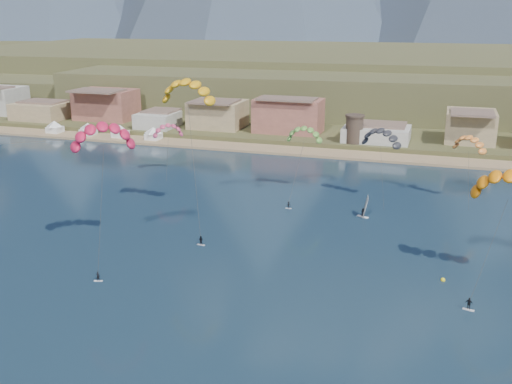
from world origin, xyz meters
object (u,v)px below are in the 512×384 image
Objects in this scene: windsurfer at (364,210)px; watchtower at (354,129)px; kitesurfer_red at (102,132)px; buoy at (443,280)px; kitesurfer_yellow at (187,88)px; kitesurfer_orange at (510,181)px; kitesurfer_green at (304,132)px.

watchtower is at bearing 100.62° from windsurfer.
kitesurfer_red reaches higher than buoy.
watchtower is 77.49m from kitesurfer_yellow.
kitesurfer_orange is at bearing 23.31° from buoy.
buoy is at bearing -58.76° from windsurfer.
windsurfer is at bearing -39.82° from kitesurfer_green.
windsurfer is at bearing 121.24° from buoy.
kitesurfer_orange reaches higher than kitesurfer_green.
kitesurfer_green is at bearing 128.84° from buoy.
kitesurfer_orange is at bearing -41.92° from kitesurfer_green.
watchtower is 48.47m from kitesurfer_green.
kitesurfer_orange reaches higher than windsurfer.
windsurfer is (15.90, -13.26, -12.70)m from kitesurfer_green.
kitesurfer_red reaches higher than windsurfer.
kitesurfer_yellow is 42.25× the size of buoy.
kitesurfer_green is (23.52, 45.32, -7.36)m from kitesurfer_red.
kitesurfer_orange is at bearing -43.23° from windsurfer.
buoy is (49.49, -15.66, -26.12)m from kitesurfer_yellow.
kitesurfer_red is at bearing -106.77° from watchtower.
kitesurfer_green is 25.30× the size of buoy.
kitesurfer_red is 22.71m from kitesurfer_yellow.
kitesurfer_orange is 53.95m from kitesurfer_green.
windsurfer is 30.81m from buoy.
kitesurfer_red is 54.63m from windsurfer.
kitesurfer_green reaches higher than buoy.
kitesurfer_orange is (63.64, 9.29, -5.45)m from kitesurfer_red.
kitesurfer_yellow is 58.11m from buoy.
windsurfer is (39.42, 32.06, -20.06)m from kitesurfer_red.
kitesurfer_red is 1.37× the size of kitesurfer_green.
kitesurfer_yellow is at bearing -126.38° from kitesurfer_green.
kitesurfer_green is 52.70m from buoy.
watchtower is 98.25m from kitesurfer_red.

